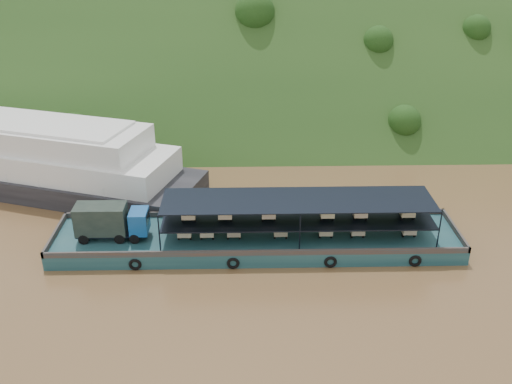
{
  "coord_description": "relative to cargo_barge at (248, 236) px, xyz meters",
  "views": [
    {
      "loc": [
        -3.09,
        -44.17,
        26.24
      ],
      "look_at": [
        -2.0,
        3.0,
        3.2
      ],
      "focal_mm": 40.0,
      "sensor_mm": 36.0,
      "label": 1
    }
  ],
  "objects": [
    {
      "name": "ground",
      "position": [
        2.78,
        1.33,
        -1.08
      ],
      "size": [
        160.0,
        160.0,
        0.0
      ],
      "primitive_type": "plane",
      "color": "brown",
      "rests_on": "ground"
    },
    {
      "name": "hillside",
      "position": [
        2.78,
        37.33,
        -1.08
      ],
      "size": [
        140.0,
        39.6,
        39.6
      ],
      "primitive_type": "cube",
      "rotation": [
        0.79,
        0.0,
        0.0
      ],
      "color": "#1D3B15",
      "rests_on": "ground"
    },
    {
      "name": "cargo_barge",
      "position": [
        0.0,
        0.0,
        0.0
      ],
      "size": [
        35.0,
        7.18,
        4.54
      ],
      "color": "#123941",
      "rests_on": "ground"
    },
    {
      "name": "passenger_ferry",
      "position": [
        -22.63,
        13.09,
        2.1
      ],
      "size": [
        37.27,
        20.01,
        7.34
      ],
      "rotation": [
        0.0,
        0.0,
        -0.32
      ],
      "color": "black",
      "rests_on": "ground"
    }
  ]
}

